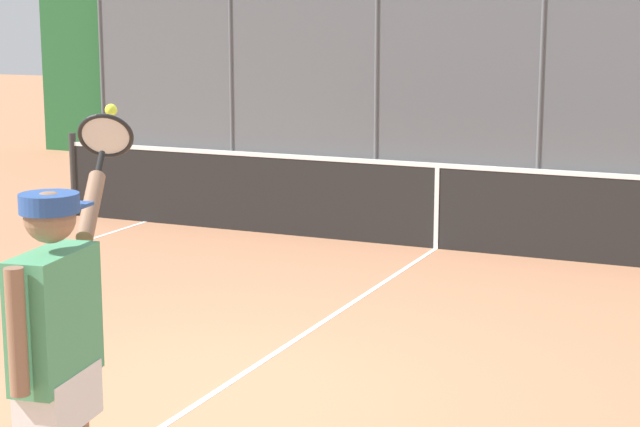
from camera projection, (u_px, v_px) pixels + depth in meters
ground_plane at (215, 392)px, 7.34m from camera, size 60.00×60.00×0.00m
fence_backdrop at (550, 79)px, 16.68m from camera, size 19.05×1.37×3.28m
tennis_net at (437, 205)px, 11.73m from camera, size 9.87×0.09×1.07m
tennis_player at (57, 349)px, 4.83m from camera, size 0.63×1.42×2.10m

